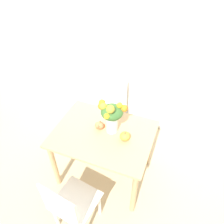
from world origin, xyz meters
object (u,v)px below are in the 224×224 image
at_px(flower_vase, 112,115).
at_px(dining_chair_near_window, 111,106).
at_px(turkey_figurine, 100,124).
at_px(pumpkin, 125,136).
at_px(dining_chair_far_side, 71,205).

distance_m(flower_vase, dining_chair_near_window, 0.97).
height_order(flower_vase, turkey_figurine, flower_vase).
bearing_deg(dining_chair_near_window, turkey_figurine, -84.18).
height_order(pumpkin, dining_chair_near_window, dining_chair_near_window).
xyz_separation_m(flower_vase, dining_chair_far_side, (-0.12, -0.82, -0.55)).
relative_size(flower_vase, dining_chair_near_window, 0.50).
bearing_deg(turkey_figurine, pumpkin, -12.42).
distance_m(flower_vase, pumpkin, 0.27).
xyz_separation_m(turkey_figurine, dining_chair_near_window, (-0.14, 0.74, -0.36)).
relative_size(flower_vase, turkey_figurine, 3.05).
distance_m(turkey_figurine, dining_chair_far_side, 0.90).
xyz_separation_m(pumpkin, dining_chair_far_side, (-0.30, -0.75, -0.36)).
distance_m(pumpkin, turkey_figurine, 0.34).
distance_m(turkey_figurine, dining_chair_near_window, 0.83).
relative_size(pumpkin, turkey_figurine, 0.80).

